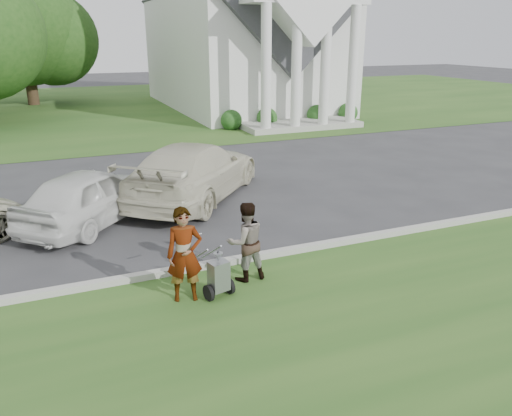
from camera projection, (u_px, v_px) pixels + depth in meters
ground at (239, 275)px, 10.08m from camera, size 120.00×120.00×0.00m
grass_strip at (310, 360)px, 7.46m from camera, size 80.00×7.00×0.01m
church_lawn at (98, 107)px, 33.64m from camera, size 80.00×30.00×0.01m
curb at (230, 261)px, 10.54m from camera, size 80.00×0.18×0.15m
church at (242, 13)px, 31.56m from camera, size 9.19×19.00×24.10m
tree_back at (24, 33)px, 33.25m from camera, size 9.61×7.60×8.89m
striping_cart at (218, 277)px, 9.13m from camera, size 0.66×1.11×0.96m
person_left at (185, 256)px, 8.89m from camera, size 0.71×0.54×1.76m
person_right at (246, 242)px, 9.67m from camera, size 0.80×0.63×1.60m
parking_meter_near at (248, 233)px, 10.13m from camera, size 0.09×0.08×1.25m
car_b at (91, 196)px, 12.68m from camera, size 4.19×4.34×1.47m
car_c at (194, 171)px, 14.60m from camera, size 5.48×5.92×1.67m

